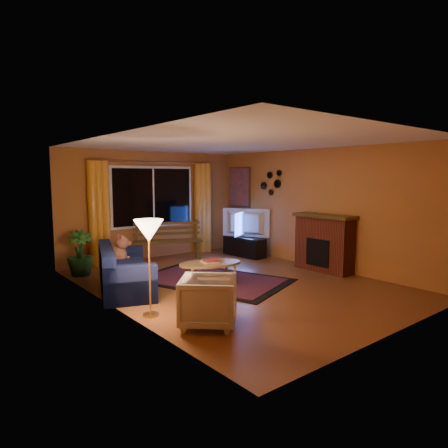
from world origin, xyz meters
TOP-DOWN VIEW (x-y plane):
  - floor at (0.00, 0.00)m, footprint 4.50×6.00m
  - ceiling at (0.00, 0.00)m, footprint 4.50×6.00m
  - wall_back at (0.00, 3.01)m, footprint 4.50×0.02m
  - wall_left at (-2.26, 0.00)m, footprint 0.02×6.00m
  - wall_right at (2.26, 0.00)m, footprint 0.02×6.00m
  - window at (0.00, 2.94)m, footprint 2.00×0.02m
  - curtain_rod at (0.00, 2.90)m, footprint 3.20×0.03m
  - curtain_left at (-1.35, 2.88)m, footprint 0.36×0.36m
  - curtain_right at (1.35, 2.88)m, footprint 0.36×0.36m
  - bench at (0.06, 2.41)m, footprint 1.57×1.03m
  - potted_plant at (-1.96, 2.32)m, footprint 0.53×0.53m
  - sofa at (-1.72, 0.82)m, footprint 1.37×2.01m
  - dog at (-1.67, 1.24)m, footprint 0.42×0.52m
  - armchair at (-1.59, -1.38)m, footprint 0.95×0.95m
  - floor_lamp at (-2.00, -0.58)m, footprint 0.24×0.24m
  - rug at (-0.20, 0.42)m, footprint 2.57×3.16m
  - coffee_table at (-0.42, 0.17)m, footprint 1.41×1.41m
  - tv_console at (1.80, 1.77)m, footprint 0.46×1.14m
  - television at (1.80, 1.77)m, footprint 0.73×1.10m
  - fireplace at (2.05, -0.40)m, footprint 0.40×1.20m
  - mirror_cluster at (2.21, 1.30)m, footprint 0.06×0.60m
  - painting at (2.22, 2.45)m, footprint 0.04×0.76m

SIDE VIEW (x-z plane):
  - floor at x=0.00m, z-range -0.02..0.00m
  - rug at x=-0.20m, z-range 0.00..0.02m
  - coffee_table at x=-0.42m, z-range 0.00..0.41m
  - bench at x=0.06m, z-range 0.00..0.46m
  - tv_console at x=1.80m, z-range 0.00..0.46m
  - armchair at x=-1.59m, z-range 0.00..0.71m
  - sofa at x=-1.72m, z-range 0.00..0.75m
  - potted_plant at x=-1.96m, z-range 0.00..0.88m
  - fireplace at x=2.05m, z-range 0.00..1.10m
  - dog at x=-1.67m, z-range 0.37..0.88m
  - floor_lamp at x=-2.00m, z-range 0.00..1.32m
  - television at x=1.80m, z-range 0.46..1.14m
  - curtain_left at x=-1.35m, z-range 0.00..2.24m
  - curtain_right at x=1.35m, z-range 0.00..2.24m
  - wall_back at x=0.00m, z-range 0.00..2.50m
  - wall_left at x=-2.26m, z-range 0.00..2.50m
  - wall_right at x=2.26m, z-range 0.00..2.50m
  - window at x=0.00m, z-range 0.80..2.10m
  - painting at x=2.22m, z-range 1.17..2.13m
  - mirror_cluster at x=2.21m, z-range 1.52..2.08m
  - curtain_rod at x=0.00m, z-range 2.23..2.27m
  - ceiling at x=0.00m, z-range 2.50..2.52m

